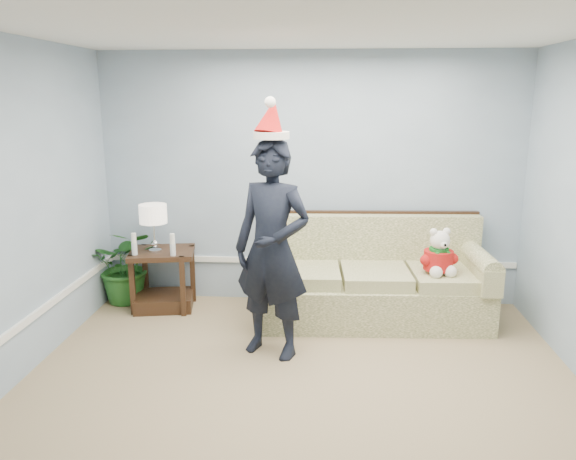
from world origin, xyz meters
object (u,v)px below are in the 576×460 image
(sofa, at_px, (374,282))
(houseplant, at_px, (127,265))
(table_lamp, at_px, (153,216))
(man, at_px, (272,250))
(side_table, at_px, (164,285))
(teddy_bear, at_px, (439,257))

(sofa, xyz_separation_m, houseplant, (-2.68, 0.24, 0.05))
(table_lamp, height_order, houseplant, table_lamp)
(sofa, relative_size, table_lamp, 4.49)
(man, bearing_deg, side_table, 163.60)
(side_table, bearing_deg, table_lamp, -133.06)
(table_lamp, relative_size, houseplant, 0.60)
(sofa, bearing_deg, houseplant, 172.08)
(table_lamp, height_order, man, man)
(man, bearing_deg, table_lamp, 166.37)
(teddy_bear, bearing_deg, table_lamp, 160.89)
(table_lamp, bearing_deg, sofa, -0.84)
(side_table, height_order, houseplant, houseplant)
(houseplant, bearing_deg, table_lamp, -28.00)
(table_lamp, distance_m, teddy_bear, 2.91)
(houseplant, bearing_deg, teddy_bear, -7.94)
(table_lamp, height_order, teddy_bear, table_lamp)
(side_table, relative_size, table_lamp, 1.48)
(table_lamp, xyz_separation_m, houseplant, (-0.39, 0.21, -0.60))
(side_table, relative_size, teddy_bear, 1.62)
(side_table, bearing_deg, teddy_bear, -6.15)
(sofa, distance_m, man, 1.44)
(sofa, distance_m, teddy_bear, 0.72)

